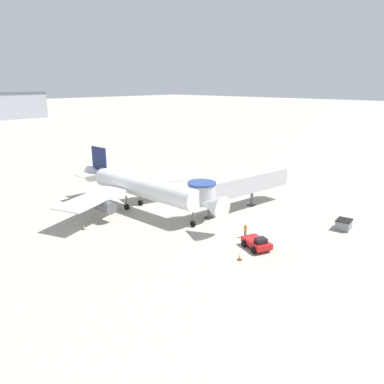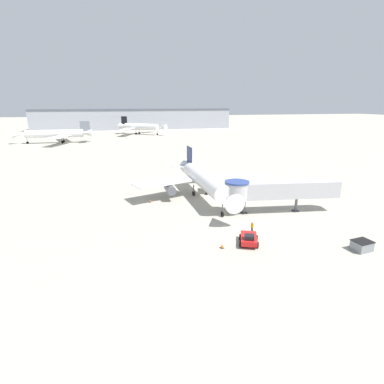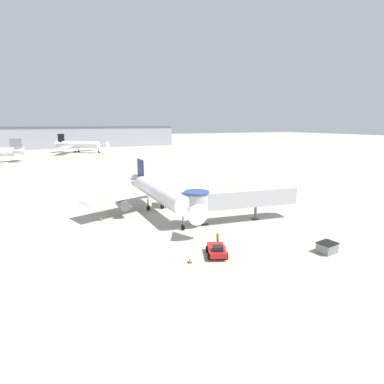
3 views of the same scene
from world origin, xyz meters
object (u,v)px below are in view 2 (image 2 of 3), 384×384
background_jet_black_tail (140,127)px  ground_crew_marshaller (252,227)px  service_container_gray (362,246)px  traffic_cone_port_wing (150,201)px  traffic_cone_apron_front (222,245)px  jet_bridge (274,190)px  pushback_tug_red (249,239)px  main_airplane (203,180)px  background_jet_gray_tail (57,134)px

background_jet_black_tail → ground_crew_marshaller: bearing=-140.5°
service_container_gray → traffic_cone_port_wing: 35.57m
traffic_cone_apron_front → traffic_cone_port_wing: traffic_cone_apron_front is taller
jet_bridge → service_container_gray: 16.50m
service_container_gray → traffic_cone_port_wing: size_ratio=4.24×
jet_bridge → traffic_cone_port_wing: jet_bridge is taller
service_container_gray → traffic_cone_port_wing: bearing=133.1°
background_jet_black_tail → pushback_tug_red: bearing=-141.3°
main_airplane → jet_bridge: 14.43m
main_airplane → background_jet_gray_tail: 107.94m
pushback_tug_red → traffic_cone_apron_front: bearing=-153.8°
background_jet_gray_tail → traffic_cone_apron_front: bearing=19.6°
main_airplane → background_jet_gray_tail: bearing=112.2°
traffic_cone_port_wing → background_jet_black_tail: background_jet_black_tail is taller
main_airplane → jet_bridge: bearing=-50.3°
main_airplane → pushback_tug_red: (0.25, -21.27, -2.99)m
traffic_cone_apron_front → ground_crew_marshaller: size_ratio=0.43×
main_airplane → traffic_cone_port_wing: size_ratio=47.50×
main_airplane → ground_crew_marshaller: main_airplane is taller
traffic_cone_apron_front → ground_crew_marshaller: bearing=29.6°
traffic_cone_port_wing → ground_crew_marshaller: ground_crew_marshaller is taller
traffic_cone_port_wing → background_jet_gray_tail: 104.73m
ground_crew_marshaller → service_container_gray: bearing=29.4°
background_jet_gray_tail → main_airplane: bearing=25.0°
ground_crew_marshaller → background_jet_black_tail: bearing=156.6°
traffic_cone_port_wing → ground_crew_marshaller: bearing=-54.1°
traffic_cone_port_wing → main_airplane: bearing=2.8°
service_container_gray → background_jet_gray_tail: (-56.69, 125.48, 3.71)m
traffic_cone_apron_front → background_jet_gray_tail: background_jet_gray_tail is taller
service_container_gray → main_airplane: bearing=117.2°
pushback_tug_red → background_jet_black_tail: background_jet_black_tail is taller
traffic_cone_apron_front → pushback_tug_red: bearing=3.7°
ground_crew_marshaller → background_jet_gray_tail: background_jet_gray_tail is taller
jet_bridge → background_jet_black_tail: background_jet_black_tail is taller
main_airplane → background_jet_gray_tail: size_ratio=0.83×
service_container_gray → traffic_cone_apron_front: bearing=163.9°
pushback_tug_red → service_container_gray: size_ratio=1.65×
pushback_tug_red → traffic_cone_port_wing: bearing=140.2°
service_container_gray → traffic_cone_port_wing: service_container_gray is taller
ground_crew_marshaller → main_airplane: bearing=161.9°
traffic_cone_apron_front → background_jet_black_tail: background_jet_black_tail is taller
main_airplane → traffic_cone_port_wing: bearing=-178.5°
ground_crew_marshaller → background_jet_gray_tail: (-45.22, 117.21, 3.34)m
pushback_tug_red → background_jet_black_tail: bearing=113.1°
pushback_tug_red → traffic_cone_apron_front: (-3.87, -0.25, -0.39)m
pushback_tug_red → background_jet_black_tail: size_ratio=0.14×
traffic_cone_apron_front → background_jet_black_tail: bearing=89.2°
background_jet_gray_tail → background_jet_black_tail: background_jet_black_tail is taller
main_airplane → service_container_gray: main_airplane is taller
jet_bridge → traffic_cone_port_wing: 22.96m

